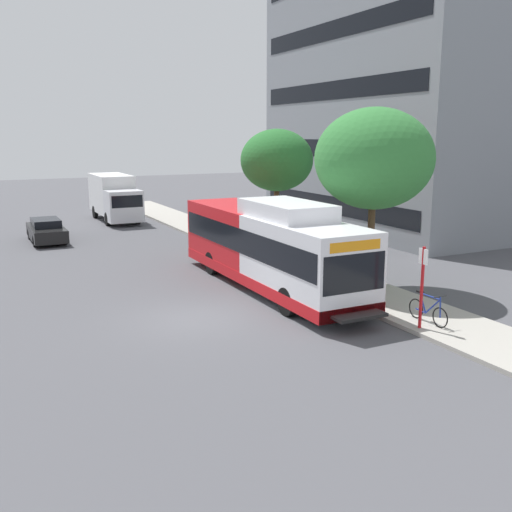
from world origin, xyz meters
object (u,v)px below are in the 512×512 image
Objects in this scene: bicycle_parked at (428,310)px; box_truck_background at (114,196)px; bus_stop_sign_pole at (422,281)px; street_tree_near_stop at (374,159)px; parked_car_far_lane at (46,230)px; transit_bus at (269,247)px; street_tree_mid_block at (277,161)px.

bicycle_parked is 0.25× the size of box_truck_background.
box_truck_background is (-2.87, 28.37, 0.09)m from bus_stop_sign_pole.
bus_stop_sign_pole is at bearing -110.08° from street_tree_near_stop.
bus_stop_sign_pole is 1.26m from bicycle_parked.
bicycle_parked is 0.39× the size of parked_car_far_lane.
street_tree_near_stop is 20.19m from parked_car_far_lane.
transit_bus is at bearing -86.99° from box_truck_background.
transit_bus is 21.56m from box_truck_background.
bus_stop_sign_pole is at bearing -155.04° from bicycle_parked.
transit_bus reaches higher than bus_stop_sign_pole.
parked_car_far_lane is (-10.30, 8.83, -4.14)m from street_tree_mid_block.
box_truck_background reaches higher than bicycle_parked.
parked_car_far_lane is 8.68m from box_truck_background.
bus_stop_sign_pole is 0.37× the size of box_truck_background.
bus_stop_sign_pole is 0.37× the size of street_tree_near_stop.
parked_car_far_lane is at bearing 139.40° from street_tree_mid_block.
street_tree_near_stop reaches higher than parked_car_far_lane.
bus_stop_sign_pole is 1.48× the size of bicycle_parked.
bicycle_parked is (2.32, -6.58, -1.14)m from transit_bus.
street_tree_near_stop is at bearing 69.92° from bus_stop_sign_pole.
street_tree_mid_block reaches higher than parked_car_far_lane.
bicycle_parked is 0.28× the size of street_tree_mid_block.
transit_bus is at bearing -120.97° from street_tree_mid_block.
transit_bus is 5.32m from street_tree_near_stop.
box_truck_background is at bearing 96.99° from bicycle_parked.
street_tree_mid_block is (3.65, 6.08, 3.09)m from transit_bus.
street_tree_near_stop is 1.56× the size of parked_car_far_lane.
bus_stop_sign_pole is at bearing -75.72° from transit_bus.
bus_stop_sign_pole reaches higher than bicycle_parked.
street_tree_mid_block is at bearing -72.81° from box_truck_background.
street_tree_near_stop is 1.12× the size of street_tree_mid_block.
transit_bus is 2.72× the size of parked_car_far_lane.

